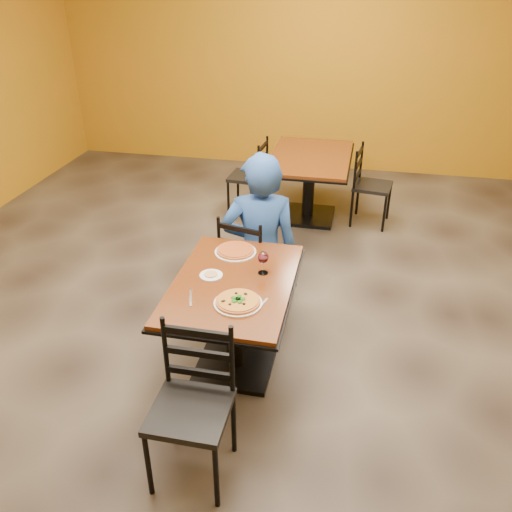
% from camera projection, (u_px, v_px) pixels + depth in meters
% --- Properties ---
extents(floor, '(7.00, 8.00, 0.01)m').
position_uv_depth(floor, '(250.00, 327.00, 4.41)').
color(floor, black).
rests_on(floor, ground).
extents(wall_back, '(7.00, 0.01, 3.00)m').
position_uv_depth(wall_back, '(313.00, 58.00, 7.10)').
color(wall_back, '#B77014').
rests_on(wall_back, ground).
extents(table_main, '(0.83, 1.23, 0.75)m').
position_uv_depth(table_main, '(234.00, 305.00, 3.71)').
color(table_main, '#632A0F').
rests_on(table_main, floor).
extents(table_second, '(0.91, 1.35, 0.75)m').
position_uv_depth(table_second, '(309.00, 172.00, 6.00)').
color(table_second, '#632A0F').
rests_on(table_second, floor).
extents(chair_main_near, '(0.43, 0.43, 0.95)m').
position_uv_depth(chair_main_near, '(190.00, 412.00, 2.95)').
color(chair_main_near, black).
rests_on(chair_main_near, floor).
extents(chair_main_far, '(0.48, 0.48, 0.89)m').
position_uv_depth(chair_main_far, '(249.00, 261.00, 4.47)').
color(chair_main_far, black).
rests_on(chair_main_far, floor).
extents(chair_second_left, '(0.43, 0.43, 0.89)m').
position_uv_depth(chair_second_left, '(248.00, 177.00, 6.18)').
color(chair_second_left, black).
rests_on(chair_second_left, floor).
extents(chair_second_right, '(0.45, 0.45, 0.88)m').
position_uv_depth(chair_second_right, '(373.00, 187.00, 5.93)').
color(chair_second_right, black).
rests_on(chair_second_right, floor).
extents(diner, '(0.74, 0.57, 1.36)m').
position_uv_depth(diner, '(260.00, 231.00, 4.44)').
color(diner, '#1A4792').
rests_on(diner, floor).
extents(plate_main, '(0.31, 0.31, 0.01)m').
position_uv_depth(plate_main, '(238.00, 303.00, 3.38)').
color(plate_main, white).
rests_on(plate_main, table_main).
extents(pizza_main, '(0.28, 0.28, 0.02)m').
position_uv_depth(pizza_main, '(238.00, 301.00, 3.37)').
color(pizza_main, maroon).
rests_on(pizza_main, plate_main).
extents(plate_far, '(0.31, 0.31, 0.01)m').
position_uv_depth(plate_far, '(235.00, 252.00, 3.97)').
color(plate_far, white).
rests_on(plate_far, table_main).
extents(pizza_far, '(0.28, 0.28, 0.02)m').
position_uv_depth(pizza_far, '(235.00, 250.00, 3.96)').
color(pizza_far, '#B26222').
rests_on(pizza_far, plate_far).
extents(side_plate, '(0.16, 0.16, 0.01)m').
position_uv_depth(side_plate, '(211.00, 275.00, 3.68)').
color(side_plate, white).
rests_on(side_plate, table_main).
extents(dip, '(0.09, 0.09, 0.01)m').
position_uv_depth(dip, '(211.00, 274.00, 3.67)').
color(dip, tan).
rests_on(dip, side_plate).
extents(wine_glass, '(0.08, 0.08, 0.18)m').
position_uv_depth(wine_glass, '(263.00, 262.00, 3.67)').
color(wine_glass, white).
rests_on(wine_glass, table_main).
extents(fork, '(0.07, 0.19, 0.00)m').
position_uv_depth(fork, '(191.00, 298.00, 3.44)').
color(fork, silver).
rests_on(fork, table_main).
extents(knife, '(0.07, 0.21, 0.00)m').
position_uv_depth(knife, '(260.00, 307.00, 3.35)').
color(knife, silver).
rests_on(knife, table_main).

